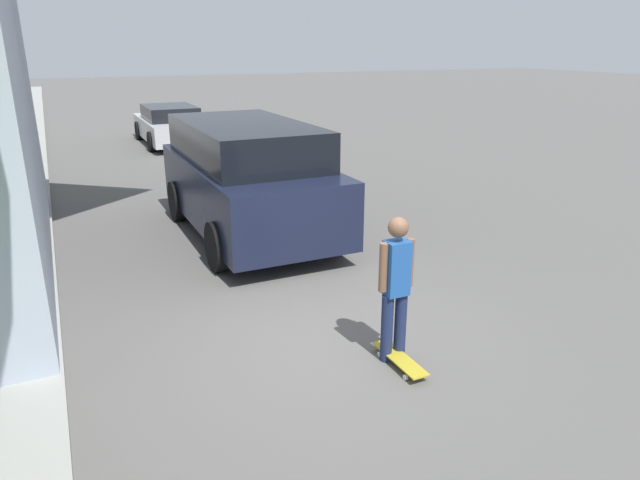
% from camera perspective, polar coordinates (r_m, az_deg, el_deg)
% --- Properties ---
extents(ground_plane, '(120.00, 120.00, 0.00)m').
position_cam_1_polar(ground_plane, '(6.85, -0.71, -9.60)').
color(ground_plane, '#54514F').
extents(suv_parked, '(2.21, 4.71, 2.01)m').
position_cam_1_polar(suv_parked, '(10.21, -7.26, 6.26)').
color(suv_parked, black).
rests_on(suv_parked, ground_plane).
extents(car_down_street, '(1.96, 4.51, 1.30)m').
position_cam_1_polar(car_down_street, '(20.65, -14.74, 11.06)').
color(car_down_street, '#B7B7BC').
rests_on(car_down_street, ground_plane).
extents(skateboarder, '(0.41, 0.21, 1.62)m').
position_cam_1_polar(skateboarder, '(6.07, 7.57, -4.35)').
color(skateboarder, '#192347').
rests_on(skateboarder, ground_plane).
extents(skateboard, '(0.22, 0.83, 0.10)m').
position_cam_1_polar(skateboard, '(6.31, 7.98, -11.70)').
color(skateboard, '#A89323').
rests_on(skateboard, ground_plane).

